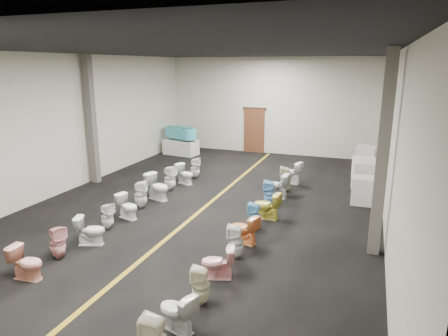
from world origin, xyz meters
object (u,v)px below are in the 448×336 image
Objects in this scene: toilet_left_8 at (158,187)px; toilet_right_4 at (235,242)px; appliance_crate_a at (363,190)px; appliance_crate_d at (366,159)px; toilet_left_3 at (58,242)px; toilet_left_6 at (128,207)px; toilet_right_2 at (201,285)px; toilet_right_11 at (291,172)px; appliance_crate_b at (364,176)px; toilet_left_11 at (195,168)px; bathtub at (180,132)px; toilet_right_9 at (276,185)px; toilet_left_5 at (107,216)px; toilet_left_7 at (140,194)px; toilet_left_4 at (91,230)px; toilet_right_5 at (244,229)px; toilet_right_8 at (270,194)px; toilet_right_1 at (177,312)px; appliance_crate_c at (365,169)px; toilet_left_2 at (27,263)px; toilet_right_10 at (286,179)px; toilet_right_7 at (267,206)px; toilet_left_10 at (185,174)px; toilet_right_3 at (218,263)px; display_table at (181,147)px; toilet_left_9 at (170,178)px.

toilet_right_4 is at bearing -113.09° from toilet_left_8.
appliance_crate_d is at bearing 90.00° from appliance_crate_a.
toilet_left_3 is 1.10× the size of toilet_left_6.
toilet_right_11 is (0.03, 7.99, 0.04)m from toilet_right_2.
appliance_crate_b is at bearing 103.14° from toilet_right_11.
appliance_crate_d is 1.34× the size of toilet_right_4.
appliance_crate_b is 1.30× the size of toilet_left_11.
bathtub is 2.27× the size of toilet_left_11.
toilet_left_6 is at bearing -141.14° from appliance_crate_b.
bathtub reaches higher than toilet_left_11.
toilet_left_8 is 5.94m from toilet_right_2.
bathtub is at bearing -159.06° from toilet_right_4.
appliance_crate_d is 5.17m from toilet_right_9.
toilet_right_2 reaches higher than toilet_left_5.
toilet_left_7 is at bearing -132.18° from appliance_crate_d.
toilet_left_3 is at bearing -174.34° from toilet_left_5.
toilet_left_3 reaches higher than toilet_left_5.
toilet_left_4 is 3.43m from toilet_left_8.
appliance_crate_b is at bearing 170.78° from toilet_right_5.
toilet_right_2 is at bearing 17.39° from toilet_right_5.
toilet_right_8 is (3.52, 3.14, 0.05)m from toilet_left_5.
toilet_left_4 is at bearing -162.01° from toilet_left_5.
toilet_left_11 is at bearing 5.02° from toilet_left_5.
bathtub reaches higher than appliance_crate_a.
toilet_left_8 is at bearing -48.98° from bathtub.
toilet_left_3 reaches higher than toilet_right_1.
appliance_crate_c reaches higher than toilet_left_4.
toilet_right_1 is (3.52, -0.42, -0.00)m from toilet_left_2.
toilet_right_7 is at bearing -13.55° from toilet_right_10.
appliance_crate_d is 11.91m from toilet_left_3.
toilet_right_5 is at bearing -37.78° from toilet_left_3.
bathtub is at bearing 48.71° from toilet_left_10.
toilet_right_8 is (3.37, -2.05, 0.01)m from toilet_left_11.
toilet_left_3 is 3.62m from toilet_right_3.
display_table is at bearing 48.71° from toilet_left_10.
toilet_right_9 is at bearing -118.02° from toilet_left_11.
toilet_left_10 reaches higher than display_table.
display_table is 1.91× the size of appliance_crate_c.
appliance_crate_d reaches higher than toilet_right_4.
toilet_right_2 is at bearing -107.59° from appliance_crate_b.
appliance_crate_d reaches higher than toilet_left_9.
toilet_right_8 is at bearing -23.22° from bathtub.
toilet_right_8 is at bearing 11.76° from toilet_right_11.
appliance_crate_a reaches higher than toilet_right_7.
appliance_crate_b is 1.46× the size of toilet_left_5.
display_table is 10.65m from toilet_left_3.
toilet_right_8 is at bearing -165.86° from toilet_right_7.
toilet_left_7 is at bearing -156.33° from appliance_crate_a.
appliance_crate_d is at bearing 146.23° from toilet_right_8.
appliance_crate_d is 1.34× the size of toilet_right_7.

